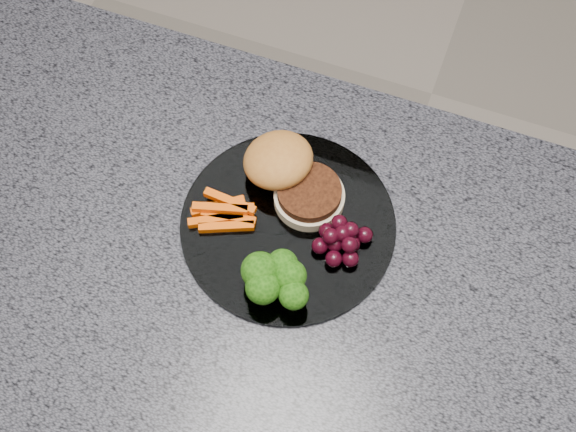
# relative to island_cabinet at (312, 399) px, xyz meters

# --- Properties ---
(room) EXTENTS (4.02, 4.02, 2.70)m
(room) POSITION_rel_island_cabinet_xyz_m (0.00, 0.00, 0.92)
(room) COLOR #AA9C8F
(room) RESTS_ON ground
(island_cabinet) EXTENTS (1.20, 0.60, 0.86)m
(island_cabinet) POSITION_rel_island_cabinet_xyz_m (0.00, 0.00, 0.00)
(island_cabinet) COLOR #522E1C
(island_cabinet) RESTS_ON ground
(countertop) EXTENTS (1.20, 0.60, 0.04)m
(countertop) POSITION_rel_island_cabinet_xyz_m (0.00, 0.00, 0.45)
(countertop) COLOR #4B4A54
(countertop) RESTS_ON island_cabinet
(plate) EXTENTS (0.26, 0.26, 0.01)m
(plate) POSITION_rel_island_cabinet_xyz_m (-0.07, 0.07, 0.47)
(plate) COLOR white
(plate) RESTS_ON countertop
(burger) EXTENTS (0.16, 0.13, 0.05)m
(burger) POSITION_rel_island_cabinet_xyz_m (-0.09, 0.13, 0.50)
(burger) COLOR #CFB691
(burger) RESTS_ON plate
(carrot_sticks) EXTENTS (0.08, 0.06, 0.02)m
(carrot_sticks) POSITION_rel_island_cabinet_xyz_m (-0.15, 0.06, 0.48)
(carrot_sticks) COLOR #E64F03
(carrot_sticks) RESTS_ON plate
(broccoli) EXTENTS (0.08, 0.07, 0.05)m
(broccoli) POSITION_rel_island_cabinet_xyz_m (-0.05, -0.01, 0.51)
(broccoli) COLOR #639C38
(broccoli) RESTS_ON plate
(grape_bunch) EXTENTS (0.06, 0.06, 0.03)m
(grape_bunch) POSITION_rel_island_cabinet_xyz_m (-0.00, 0.07, 0.49)
(grape_bunch) COLOR black
(grape_bunch) RESTS_ON plate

